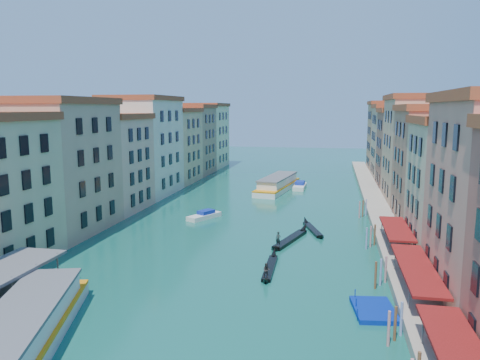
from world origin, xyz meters
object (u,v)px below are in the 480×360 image
object	(u,v)px
gondola_fore	(290,238)
gondola_right	(270,267)
vaporetto_far	(278,184)
vaporetto_near	(23,332)
blue_dock	(374,310)

from	to	relation	value
gondola_fore	gondola_right	size ratio (longest dim) A/B	1.19
gondola_fore	gondola_right	xyz separation A→B (m)	(-1.21, -12.35, -0.03)
vaporetto_far	gondola_right	size ratio (longest dim) A/B	2.06
gondola_fore	gondola_right	bearing A→B (deg)	-78.82
vaporetto_near	blue_dock	xyz separation A→B (m)	(26.94, 12.27, -1.26)
gondola_right	vaporetto_near	bearing A→B (deg)	-128.29
vaporetto_far	gondola_right	world-z (taller)	vaporetto_far
vaporetto_near	gondola_right	bearing A→B (deg)	36.00
vaporetto_far	gondola_fore	bearing A→B (deg)	-71.90
blue_dock	vaporetto_far	bearing A→B (deg)	96.87
gondola_fore	blue_dock	world-z (taller)	gondola_fore
gondola_fore	gondola_right	distance (m)	12.41
vaporetto_near	gondola_right	world-z (taller)	vaporetto_near
gondola_fore	blue_dock	bearing A→B (deg)	-49.21
vaporetto_near	vaporetto_far	xyz separation A→B (m)	(10.73, 74.56, -0.02)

